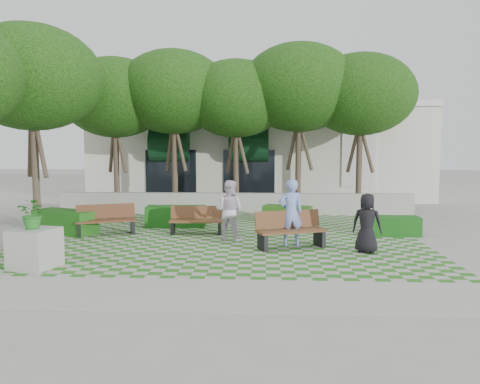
# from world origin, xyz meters

# --- Properties ---
(ground) EXTENTS (90.00, 90.00, 0.00)m
(ground) POSITION_xyz_m (0.00, 0.00, 0.00)
(ground) COLOR gray
(ground) RESTS_ON ground
(lawn) EXTENTS (12.00, 12.00, 0.00)m
(lawn) POSITION_xyz_m (0.00, 1.00, 0.01)
(lawn) COLOR #2B721E
(lawn) RESTS_ON ground
(sidewalk_south) EXTENTS (16.00, 2.00, 0.01)m
(sidewalk_south) POSITION_xyz_m (0.00, -4.70, 0.01)
(sidewalk_south) COLOR #9E9B93
(sidewalk_south) RESTS_ON ground
(sidewalk_west) EXTENTS (2.00, 12.00, 0.01)m
(sidewalk_west) POSITION_xyz_m (-7.20, 1.00, 0.01)
(sidewalk_west) COLOR #9E9B93
(sidewalk_west) RESTS_ON ground
(retaining_wall) EXTENTS (15.00, 0.36, 0.90)m
(retaining_wall) POSITION_xyz_m (0.00, 6.20, 0.45)
(retaining_wall) COLOR #9E9B93
(retaining_wall) RESTS_ON ground
(bench_east) EXTENTS (2.08, 1.34, 1.04)m
(bench_east) POSITION_xyz_m (2.03, -0.38, 0.50)
(bench_east) COLOR #57341D
(bench_east) RESTS_ON ground
(bench_mid) EXTENTS (1.75, 0.65, 0.91)m
(bench_mid) POSITION_xyz_m (-0.94, 1.60, 0.44)
(bench_mid) COLOR brown
(bench_mid) RESTS_ON ground
(bench_west) EXTENTS (1.97, 1.25, 0.98)m
(bench_west) POSITION_xyz_m (-3.86, 1.30, 0.47)
(bench_west) COLOR #502D1B
(bench_west) RESTS_ON ground
(hedge_east) EXTENTS (1.77, 0.73, 0.62)m
(hedge_east) POSITION_xyz_m (5.38, 1.64, 0.31)
(hedge_east) COLOR #144C14
(hedge_east) RESTS_ON ground
(hedge_midright) EXTENTS (1.93, 1.22, 0.63)m
(hedge_midright) POSITION_xyz_m (2.16, 4.12, 0.31)
(hedge_midright) COLOR #245316
(hedge_midright) RESTS_ON ground
(hedge_midleft) EXTENTS (2.13, 0.94, 0.73)m
(hedge_midleft) POSITION_xyz_m (-1.88, 2.98, 0.37)
(hedge_midleft) COLOR #165215
(hedge_midleft) RESTS_ON ground
(hedge_west) EXTENTS (2.34, 1.65, 0.76)m
(hedge_west) POSITION_xyz_m (-5.32, 1.52, 0.38)
(hedge_west) COLOR #184E14
(hedge_west) RESTS_ON ground
(planter_front) EXTENTS (1.11, 1.11, 1.66)m
(planter_front) POSITION_xyz_m (-4.12, -2.93, 0.67)
(planter_front) COLOR #9E9B93
(planter_front) RESTS_ON ground
(person_blue) EXTENTS (0.78, 0.59, 1.94)m
(person_blue) POSITION_xyz_m (2.05, -0.13, 0.97)
(person_blue) COLOR #7A95DF
(person_blue) RESTS_ON ground
(person_dark) EXTENTS (0.92, 0.76, 1.62)m
(person_dark) POSITION_xyz_m (4.05, -0.90, 0.81)
(person_dark) COLOR black
(person_dark) RESTS_ON ground
(person_white) EXTENTS (1.06, 0.93, 1.85)m
(person_white) POSITION_xyz_m (0.21, 0.57, 0.92)
(person_white) COLOR silver
(person_white) RESTS_ON ground
(tree_row) EXTENTS (17.70, 13.40, 7.41)m
(tree_row) POSITION_xyz_m (-1.86, 5.95, 5.18)
(tree_row) COLOR #47382B
(tree_row) RESTS_ON ground
(building) EXTENTS (18.00, 8.92, 5.15)m
(building) POSITION_xyz_m (0.93, 14.08, 2.52)
(building) COLOR silver
(building) RESTS_ON ground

